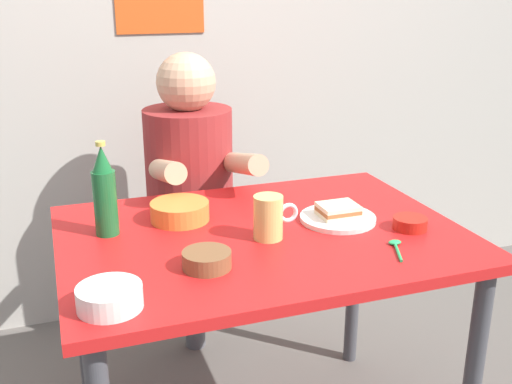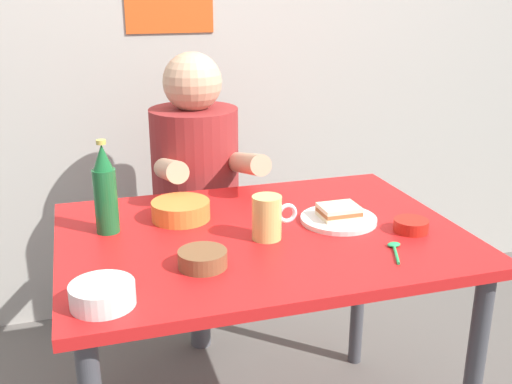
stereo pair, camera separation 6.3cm
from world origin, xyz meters
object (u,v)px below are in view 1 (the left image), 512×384
plate_orange (338,218)px  beer_bottle (105,193)px  stool (193,267)px  condiment_bowl_brown (207,259)px  dining_table (262,262)px  sandwich (338,210)px  person_seated (190,165)px  beer_mug (269,217)px

plate_orange → beer_bottle: bearing=169.5°
stool → beer_bottle: beer_bottle is taller
condiment_bowl_brown → dining_table: bearing=39.8°
stool → sandwich: size_ratio=4.09×
person_seated → plate_orange: 0.68m
plate_orange → beer_mug: beer_mug is taller
dining_table → plate_orange: bearing=1.3°
sandwich → condiment_bowl_brown: bearing=-158.3°
stool → plate_orange: 0.80m
dining_table → beer_mug: size_ratio=8.73×
stool → beer_bottle: bearing=-124.6°
dining_table → stool: 0.70m
sandwich → stool: bearing=115.1°
dining_table → beer_bottle: (-0.41, 0.12, 0.21)m
sandwich → beer_bottle: bearing=169.5°
beer_mug → dining_table: bearing=93.1°
plate_orange → sandwich: (-0.00, -0.00, 0.02)m
sandwich → beer_bottle: 0.66m
person_seated → plate_orange: bearing=-64.5°
person_seated → condiment_bowl_brown: bearing=-100.5°
beer_mug → condiment_bowl_brown: bearing=-149.6°
condiment_bowl_brown → stool: bearing=79.7°
dining_table → beer_bottle: beer_bottle is taller
plate_orange → condiment_bowl_brown: (-0.44, -0.17, 0.02)m
sandwich → condiment_bowl_brown: sandwich is taller
dining_table → sandwich: sandwich is taller
person_seated → beer_bottle: 0.61m
dining_table → beer_mug: (0.00, -0.05, 0.15)m
sandwich → condiment_bowl_brown: (-0.44, -0.17, -0.01)m
dining_table → plate_orange: (0.24, 0.01, 0.10)m
person_seated → beer_mug: person_seated is taller
beer_mug → sandwich: bearing=13.0°
dining_table → condiment_bowl_brown: 0.29m
dining_table → person_seated: person_seated is taller
stool → plate_orange: plate_orange is taller
beer_mug → stool: bearing=95.0°
sandwich → plate_orange: bearing=1.8°
person_seated → plate_orange: (0.29, -0.61, -0.02)m
plate_orange → sandwich: size_ratio=2.00×
dining_table → sandwich: (0.24, 0.01, 0.13)m
sandwich → condiment_bowl_brown: 0.47m
stool → beer_bottle: 0.80m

